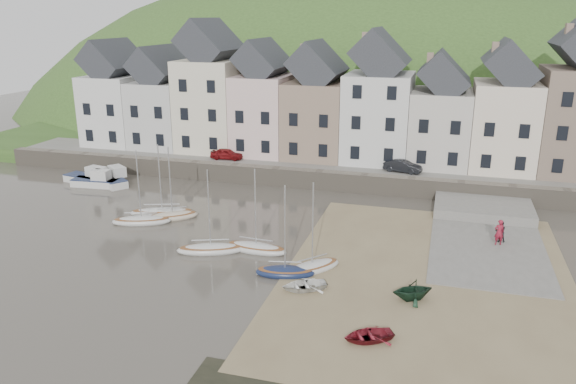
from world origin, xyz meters
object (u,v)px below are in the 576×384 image
(person_red, at_px, (499,232))
(person_dark, at_px, (500,231))
(sailboat_0, at_px, (162,212))
(car_right, at_px, (403,166))
(car_left, at_px, (227,154))
(rowboat_green, at_px, (413,290))
(rowboat_red, at_px, (368,335))
(rowboat_white, at_px, (304,285))

(person_red, xyz_separation_m, person_dark, (0.15, 0.66, -0.17))
(sailboat_0, distance_m, car_right, 23.17)
(car_left, distance_m, car_right, 18.29)
(rowboat_green, bearing_deg, person_red, 122.94)
(rowboat_red, relative_size, person_red, 1.38)
(rowboat_green, distance_m, person_red, 11.45)
(rowboat_white, bearing_deg, person_red, 102.02)
(sailboat_0, height_order, car_right, sailboat_0)
(person_dark, relative_size, car_left, 0.46)
(sailboat_0, relative_size, rowboat_white, 2.25)
(rowboat_green, bearing_deg, sailboat_0, -142.24)
(rowboat_white, distance_m, person_dark, 16.50)
(rowboat_red, relative_size, person_dark, 1.68)
(person_red, height_order, car_right, car_right)
(rowboat_red, xyz_separation_m, person_red, (7.32, 15.09, 0.75))
(person_red, bearing_deg, person_dark, -118.90)
(rowboat_red, bearing_deg, sailboat_0, -155.52)
(sailboat_0, relative_size, person_dark, 4.00)
(rowboat_white, distance_m, person_red, 15.94)
(sailboat_0, height_order, rowboat_green, sailboat_0)
(rowboat_green, bearing_deg, person_dark, 123.79)
(rowboat_white, xyz_separation_m, car_right, (3.84, 23.33, 1.85))
(person_dark, height_order, car_left, car_left)
(person_dark, bearing_deg, person_red, 66.49)
(rowboat_red, distance_m, car_right, 27.91)
(rowboat_white, relative_size, car_left, 0.82)
(sailboat_0, xyz_separation_m, rowboat_red, (19.48, -14.34, 0.08))
(person_red, bearing_deg, sailboat_0, -14.20)
(rowboat_green, height_order, rowboat_red, rowboat_green)
(rowboat_green, xyz_separation_m, person_red, (5.44, 10.06, 0.38))
(person_dark, relative_size, car_right, 0.44)
(rowboat_white, bearing_deg, rowboat_red, 15.86)
(rowboat_red, bearing_deg, rowboat_green, 130.33)
(sailboat_0, distance_m, person_dark, 26.99)
(car_right, bearing_deg, rowboat_red, -165.22)
(rowboat_white, height_order, car_right, car_right)
(sailboat_0, bearing_deg, rowboat_red, -36.36)
(rowboat_white, bearing_deg, sailboat_0, -153.06)
(car_right, bearing_deg, rowboat_white, -176.10)
(rowboat_green, relative_size, car_left, 0.72)
(sailboat_0, relative_size, rowboat_red, 2.37)
(person_dark, bearing_deg, rowboat_green, 52.06)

